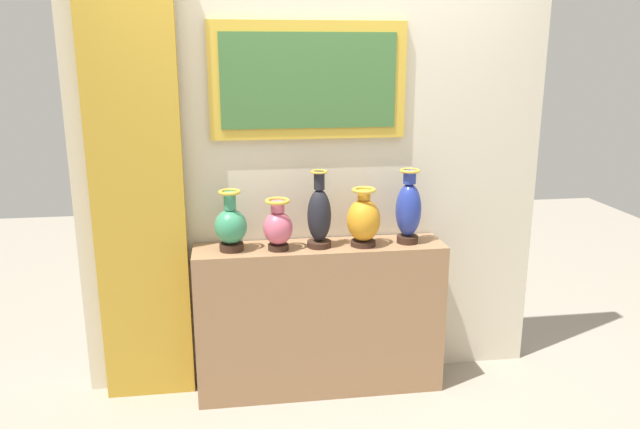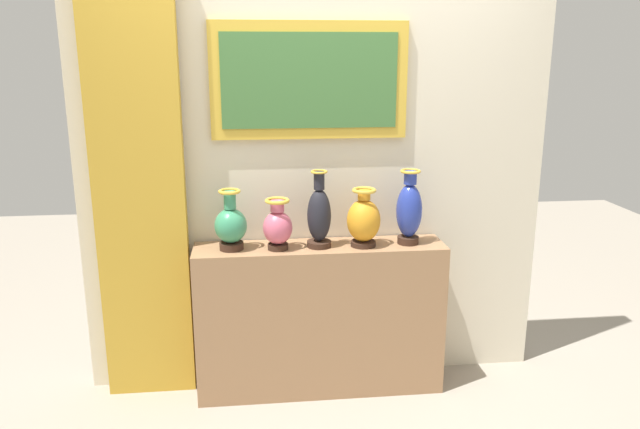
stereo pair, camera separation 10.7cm
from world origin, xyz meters
The scene contains 9 objects.
ground_plane centered at (0.00, 0.00, 0.00)m, with size 8.65×8.65×0.00m, color gray.
display_shelf centered at (0.00, 0.00, 0.44)m, with size 1.39×0.30×0.87m, color #99704C.
back_wall centered at (0.00, 0.21, 1.42)m, with size 2.65×0.14×2.81m.
curtain_gold centered at (-0.97, 0.09, 1.25)m, with size 0.49×0.08×2.49m, color gold.
vase_jade centered at (-0.48, -0.01, 1.01)m, with size 0.17×0.17×0.33m.
vase_rose centered at (-0.23, -0.04, 1.00)m, with size 0.16×0.16×0.28m.
vase_onyx centered at (-0.01, -0.02, 1.05)m, with size 0.13×0.13×0.43m.
vase_amber centered at (0.24, -0.03, 1.02)m, with size 0.18×0.18×0.32m.
vase_cobalt centered at (0.49, -0.01, 1.06)m, with size 0.14×0.14×0.42m.
Camera 2 is at (-0.37, -3.24, 1.90)m, focal length 34.65 mm.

